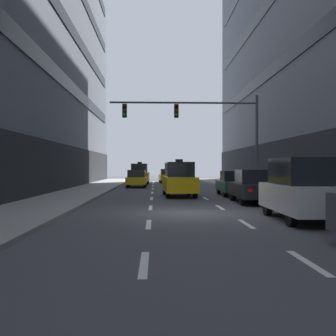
{
  "coord_description": "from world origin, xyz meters",
  "views": [
    {
      "loc": [
        -1.35,
        -15.26,
        1.82
      ],
      "look_at": [
        -0.13,
        21.69,
        1.72
      ],
      "focal_mm": 41.44,
      "sensor_mm": 36.0,
      "label": 1
    }
  ],
  "objects_px": {
    "taxi_driving_0": "(167,176)",
    "car_parked_1": "(302,189)",
    "traffic_signal_0": "(205,123)",
    "taxi_driving_2": "(140,174)",
    "taxi_driving_3": "(137,179)",
    "taxi_driving_1": "(179,179)",
    "car_parked_2": "(254,187)",
    "car_parked_3": "(234,183)"
  },
  "relations": [
    {
      "from": "car_parked_1",
      "to": "taxi_driving_1",
      "type": "bearing_deg",
      "value": 108.02
    },
    {
      "from": "taxi_driving_0",
      "to": "traffic_signal_0",
      "type": "bearing_deg",
      "value": -84.95
    },
    {
      "from": "traffic_signal_0",
      "to": "taxi_driving_2",
      "type": "bearing_deg",
      "value": 106.18
    },
    {
      "from": "taxi_driving_0",
      "to": "car_parked_1",
      "type": "xyz_separation_m",
      "value": [
        3.59,
        -31.0,
        0.27
      ]
    },
    {
      "from": "taxi_driving_1",
      "to": "traffic_signal_0",
      "type": "height_order",
      "value": "traffic_signal_0"
    },
    {
      "from": "taxi_driving_1",
      "to": "car_parked_3",
      "type": "relative_size",
      "value": 1.05
    },
    {
      "from": "taxi_driving_1",
      "to": "car_parked_2",
      "type": "bearing_deg",
      "value": -51.35
    },
    {
      "from": "taxi_driving_0",
      "to": "car_parked_2",
      "type": "bearing_deg",
      "value": -81.71
    },
    {
      "from": "car_parked_2",
      "to": "traffic_signal_0",
      "type": "height_order",
      "value": "traffic_signal_0"
    },
    {
      "from": "taxi_driving_3",
      "to": "car_parked_2",
      "type": "relative_size",
      "value": 0.92
    },
    {
      "from": "taxi_driving_3",
      "to": "traffic_signal_0",
      "type": "xyz_separation_m",
      "value": [
        4.78,
        -10.41,
        3.83
      ]
    },
    {
      "from": "taxi_driving_2",
      "to": "traffic_signal_0",
      "type": "height_order",
      "value": "traffic_signal_0"
    },
    {
      "from": "taxi_driving_3",
      "to": "car_parked_3",
      "type": "relative_size",
      "value": 0.98
    },
    {
      "from": "taxi_driving_2",
      "to": "traffic_signal_0",
      "type": "distance_m",
      "value": 17.38
    },
    {
      "from": "taxi_driving_3",
      "to": "car_parked_2",
      "type": "distance_m",
      "value": 16.68
    },
    {
      "from": "taxi_driving_3",
      "to": "car_parked_2",
      "type": "bearing_deg",
      "value": -66.6
    },
    {
      "from": "taxi_driving_0",
      "to": "car_parked_2",
      "type": "distance_m",
      "value": 24.87
    },
    {
      "from": "taxi_driving_2",
      "to": "traffic_signal_0",
      "type": "bearing_deg",
      "value": -73.82
    },
    {
      "from": "taxi_driving_2",
      "to": "car_parked_3",
      "type": "bearing_deg",
      "value": -68.01
    },
    {
      "from": "taxi_driving_3",
      "to": "car_parked_3",
      "type": "xyz_separation_m",
      "value": [
        6.63,
        -10.38,
        0.01
      ]
    },
    {
      "from": "taxi_driving_2",
      "to": "taxi_driving_3",
      "type": "relative_size",
      "value": 1.08
    },
    {
      "from": "taxi_driving_0",
      "to": "taxi_driving_1",
      "type": "bearing_deg",
      "value": -89.75
    },
    {
      "from": "car_parked_1",
      "to": "traffic_signal_0",
      "type": "relative_size",
      "value": 0.47
    },
    {
      "from": "taxi_driving_3",
      "to": "taxi_driving_1",
      "type": "bearing_deg",
      "value": -74.04
    },
    {
      "from": "taxi_driving_0",
      "to": "traffic_signal_0",
      "type": "relative_size",
      "value": 0.46
    },
    {
      "from": "taxi_driving_0",
      "to": "car_parked_2",
      "type": "xyz_separation_m",
      "value": [
        3.59,
        -24.61,
        0.04
      ]
    },
    {
      "from": "car_parked_3",
      "to": "taxi_driving_0",
      "type": "bearing_deg",
      "value": 100.33
    },
    {
      "from": "taxi_driving_2",
      "to": "taxi_driving_3",
      "type": "xyz_separation_m",
      "value": [
        -0.04,
        -5.94,
        -0.31
      ]
    },
    {
      "from": "taxi_driving_1",
      "to": "traffic_signal_0",
      "type": "relative_size",
      "value": 0.48
    },
    {
      "from": "car_parked_1",
      "to": "taxi_driving_2",
      "type": "bearing_deg",
      "value": 103.41
    },
    {
      "from": "car_parked_2",
      "to": "car_parked_3",
      "type": "bearing_deg",
      "value": 90.0
    },
    {
      "from": "taxi_driving_0",
      "to": "car_parked_1",
      "type": "distance_m",
      "value": 31.21
    },
    {
      "from": "taxi_driving_1",
      "to": "car_parked_1",
      "type": "bearing_deg",
      "value": -71.98
    },
    {
      "from": "taxi_driving_0",
      "to": "traffic_signal_0",
      "type": "distance_m",
      "value": 20.15
    },
    {
      "from": "taxi_driving_3",
      "to": "car_parked_3",
      "type": "distance_m",
      "value": 12.32
    },
    {
      "from": "traffic_signal_0",
      "to": "car_parked_2",
      "type": "bearing_deg",
      "value": -69.37
    },
    {
      "from": "taxi_driving_2",
      "to": "traffic_signal_0",
      "type": "relative_size",
      "value": 0.48
    },
    {
      "from": "car_parked_3",
      "to": "car_parked_1",
      "type": "bearing_deg",
      "value": -89.99
    },
    {
      "from": "car_parked_2",
      "to": "taxi_driving_0",
      "type": "bearing_deg",
      "value": 98.29
    },
    {
      "from": "taxi_driving_0",
      "to": "taxi_driving_2",
      "type": "distance_m",
      "value": 4.52
    },
    {
      "from": "taxi_driving_2",
      "to": "taxi_driving_3",
      "type": "bearing_deg",
      "value": -90.35
    },
    {
      "from": "taxi_driving_1",
      "to": "taxi_driving_2",
      "type": "height_order",
      "value": "taxi_driving_2"
    }
  ]
}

